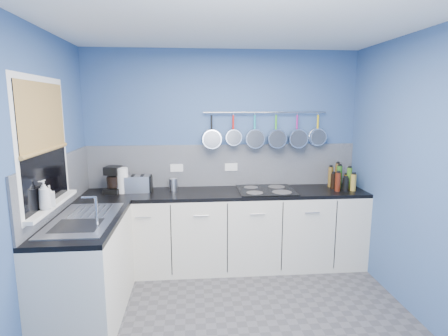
{
  "coord_description": "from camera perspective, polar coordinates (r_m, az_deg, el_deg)",
  "views": [
    {
      "loc": [
        -0.35,
        -2.75,
        1.88
      ],
      "look_at": [
        -0.05,
        0.75,
        1.25
      ],
      "focal_mm": 28.8,
      "sensor_mm": 36.0,
      "label": 1
    }
  ],
  "objects": [
    {
      "name": "floor",
      "position": [
        3.35,
        2.15,
        -24.14
      ],
      "size": [
        3.2,
        3.0,
        0.02
      ],
      "primitive_type": "cube",
      "color": "#47474C",
      "rests_on": "ground"
    },
    {
      "name": "ceiling",
      "position": [
        2.84,
        2.52,
        22.99
      ],
      "size": [
        3.2,
        3.0,
        0.02
      ],
      "primitive_type": "cube",
      "color": "white",
      "rests_on": "ground"
    },
    {
      "name": "wall_back",
      "position": [
        4.32,
        -0.21,
        1.77
      ],
      "size": [
        3.2,
        0.02,
        2.5
      ],
      "primitive_type": "cube",
      "color": "#375589",
      "rests_on": "ground"
    },
    {
      "name": "wall_front",
      "position": [
        1.43,
        10.3,
        -15.98
      ],
      "size": [
        3.2,
        0.02,
        2.5
      ],
      "primitive_type": "cube",
      "color": "#375589",
      "rests_on": "ground"
    },
    {
      "name": "wall_left",
      "position": [
        3.08,
        -28.9,
        -2.87
      ],
      "size": [
        0.02,
        3.0,
        2.5
      ],
      "primitive_type": "cube",
      "color": "#375589",
      "rests_on": "ground"
    },
    {
      "name": "wall_right",
      "position": [
        3.44,
        30.04,
        -1.76
      ],
      "size": [
        0.02,
        3.0,
        2.5
      ],
      "primitive_type": "cube",
      "color": "#375589",
      "rests_on": "ground"
    },
    {
      "name": "backsplash_back",
      "position": [
        4.31,
        -0.19,
        0.41
      ],
      "size": [
        3.2,
        0.02,
        0.5
      ],
      "primitive_type": "cube",
      "color": "gray",
      "rests_on": "wall_back"
    },
    {
      "name": "backsplash_left",
      "position": [
        3.64,
        -24.69,
        -2.33
      ],
      "size": [
        0.02,
        1.8,
        0.5
      ],
      "primitive_type": "cube",
      "color": "gray",
      "rests_on": "wall_left"
    },
    {
      "name": "cabinet_run_back",
      "position": [
        4.22,
        0.15,
        -9.94
      ],
      "size": [
        3.2,
        0.6,
        0.86
      ],
      "primitive_type": "cube",
      "color": "silver",
      "rests_on": "ground"
    },
    {
      "name": "worktop_back",
      "position": [
        4.09,
        0.15,
        -4.0
      ],
      "size": [
        3.2,
        0.6,
        0.04
      ],
      "primitive_type": "cube",
      "color": "black",
      "rests_on": "cabinet_run_back"
    },
    {
      "name": "cabinet_run_left",
      "position": [
        3.5,
        -20.88,
        -14.97
      ],
      "size": [
        0.6,
        1.2,
        0.86
      ],
      "primitive_type": "cube",
      "color": "silver",
      "rests_on": "ground"
    },
    {
      "name": "worktop_left",
      "position": [
        3.34,
        -21.37,
        -7.94
      ],
      "size": [
        0.6,
        1.2,
        0.04
      ],
      "primitive_type": "cube",
      "color": "black",
      "rests_on": "cabinet_run_left"
    },
    {
      "name": "window_frame",
      "position": [
        3.3,
        -26.71,
        3.36
      ],
      "size": [
        0.01,
        1.0,
        1.1
      ],
      "primitive_type": "cube",
      "color": "white",
      "rests_on": "wall_left"
    },
    {
      "name": "window_glass",
      "position": [
        3.3,
        -26.63,
        3.37
      ],
      "size": [
        0.01,
        0.9,
        1.0
      ],
      "primitive_type": "cube",
      "color": "black",
      "rests_on": "wall_left"
    },
    {
      "name": "bamboo_blind",
      "position": [
        3.28,
        -26.81,
        7.27
      ],
      "size": [
        0.01,
        0.9,
        0.55
      ],
      "primitive_type": "cube",
      "color": "tan",
      "rests_on": "wall_left"
    },
    {
      "name": "window_sill",
      "position": [
        3.38,
        -25.62,
        -5.32
      ],
      "size": [
        0.1,
        0.98,
        0.03
      ],
      "primitive_type": "cube",
      "color": "white",
      "rests_on": "wall_left"
    },
    {
      "name": "sink_unit",
      "position": [
        3.34,
        -21.4,
        -7.55
      ],
      "size": [
        0.5,
        0.95,
        0.01
      ],
      "primitive_type": "cube",
      "color": "silver",
      "rests_on": "worktop_left"
    },
    {
      "name": "mixer_tap",
      "position": [
        3.09,
        -19.61,
        -6.37
      ],
      "size": [
        0.12,
        0.08,
        0.26
      ],
      "primitive_type": null,
      "color": "silver",
      "rests_on": "worktop_left"
    },
    {
      "name": "socket_left",
      "position": [
        4.29,
        -7.51,
        0.01
      ],
      "size": [
        0.15,
        0.01,
        0.09
      ],
      "primitive_type": "cube",
      "color": "white",
      "rests_on": "backsplash_back"
    },
    {
      "name": "socket_right",
      "position": [
        4.31,
        1.15,
        0.14
      ],
      "size": [
        0.15,
        0.01,
        0.09
      ],
      "primitive_type": "cube",
      "color": "white",
      "rests_on": "backsplash_back"
    },
    {
      "name": "pot_rail",
      "position": [
        4.28,
        6.61,
        8.76
      ],
      "size": [
        1.45,
        0.02,
        0.02
      ],
      "primitive_type": "cylinder",
      "rotation": [
        0.0,
        1.57,
        0.0
      ],
      "color": "silver",
      "rests_on": "wall_back"
    },
    {
      "name": "soap_bottle_a",
      "position": [
        3.17,
        -26.63,
        -3.84
      ],
      "size": [
        0.12,
        0.12,
        0.24
      ],
      "primitive_type": "imported",
      "rotation": [
        0.0,
        0.0,
        -0.41
      ],
      "color": "white",
      "rests_on": "window_sill"
    },
    {
      "name": "soap_bottle_b",
      "position": [
        3.27,
        -25.93,
        -3.99
      ],
      "size": [
        0.1,
        0.1,
        0.17
      ],
      "primitive_type": "imported",
      "rotation": [
        0.0,
        0.0,
        0.36
      ],
      "color": "white",
      "rests_on": "window_sill"
    },
    {
      "name": "paper_towel",
      "position": [
        4.14,
        -15.82,
        -1.91
      ],
      "size": [
        0.13,
        0.13,
        0.28
      ],
      "primitive_type": "cylinder",
      "rotation": [
        0.0,
        0.0,
        0.02
      ],
      "color": "white",
      "rests_on": "worktop_back"
    },
    {
      "name": "coffee_maker",
      "position": [
        4.16,
        -17.19,
        -1.8
      ],
      "size": [
        0.21,
        0.22,
        0.3
      ],
      "primitive_type": null,
      "rotation": [
        0.0,
        0.0,
        -0.25
      ],
      "color": "black",
      "rests_on": "worktop_back"
    },
    {
      "name": "toaster",
      "position": [
        4.15,
        -13.48,
        -2.45
      ],
      "size": [
        0.3,
        0.19,
        0.18
      ],
      "primitive_type": "cube",
      "rotation": [
        0.0,
        0.0,
        0.07
      ],
      "color": "silver",
      "rests_on": "worktop_back"
    },
    {
      "name": "canister",
      "position": [
        4.15,
        -8.05,
        -2.61
      ],
      "size": [
        0.1,
        0.1,
        0.14
      ],
      "primitive_type": "cylinder",
      "rotation": [
        0.0,
        0.0,
        -0.01
      ],
      "color": "silver",
      "rests_on": "worktop_back"
    },
    {
      "name": "hob",
      "position": [
        4.14,
        6.68,
        -3.5
      ],
      "size": [
        0.64,
        0.56,
        0.01
      ],
      "primitive_type": "cube",
      "color": "black",
      "rests_on": "worktop_back"
    },
    {
      "name": "pan_0",
      "position": [
        4.2,
        -1.98,
        5.97
      ],
      "size": [
        0.22,
        0.12,
        0.41
      ],
      "primitive_type": null,
      "color": "silver",
      "rests_on": "pot_rail"
    },
    {
      "name": "pan_1",
      "position": [
        4.22,
        1.48,
        6.21
      ],
      "size": [
        0.19,
        0.1,
        0.38
      ],
      "primitive_type": null,
      "color": "silver",
      "rests_on": "pot_rail"
    },
    {
      "name": "pan_2",
      "position": [
        4.26,
        4.89,
        5.96
      ],
      "size": [
        0.23,
        0.09,
        0.42
      ],
      "primitive_type": null,
      "color": "silver",
      "rests_on": "pot_rail"
    },
    {
      "name": "pan_3",
      "position": [
        4.31,
        8.24,
        5.97
      ],
      "size": [
        0.22,
        0.13,
        0.41
      ],
      "primitive_type": null,
      "color": "silver",
      "rests_on": "pot_rail"
    },
    {
      "name": "pan_4",
      "position": [
        4.38,
        11.5,
        5.92
      ],
      "size": [
        0.23,
        0.12,
        0.42
      ],
      "primitive_type": null,
      "color": "silver",
      "rests_on": "pot_rail"
    },
    {
      "name": "pan_5",
      "position": [
        4.45,
        14.65,
        6.0
      ],
      "size": [
        0.21,
        0.07,
        0.4
      ],
      "primitive_type": null,
      "color": "silver",
      "rests_on": "pot_rail"
    },
    {
      "name": "condiment_0",
      "position": [
        4.53,
        18.78,
        -1.93
      ],
      "size": [
        0.05,
        0.05,
        0.15
      ],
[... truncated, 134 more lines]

